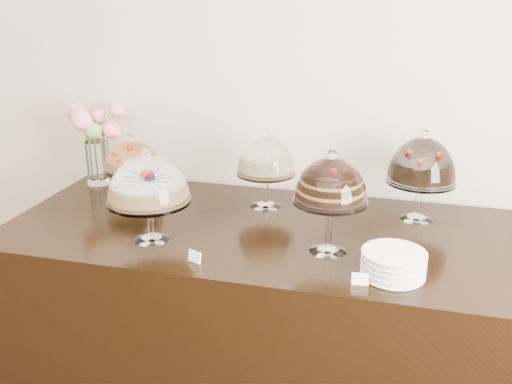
% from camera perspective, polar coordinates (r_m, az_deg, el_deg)
% --- Properties ---
extents(wall_back, '(5.00, 0.04, 3.00)m').
position_cam_1_polar(wall_back, '(2.87, 0.28, 12.17)').
color(wall_back, beige).
rests_on(wall_back, ground).
extents(display_counter, '(2.20, 1.00, 0.90)m').
position_cam_1_polar(display_counter, '(2.70, 0.28, -12.32)').
color(display_counter, black).
rests_on(display_counter, ground).
extents(cake_stand_sugar_sponge, '(0.34, 0.34, 0.39)m').
position_cam_1_polar(cake_stand_sugar_sponge, '(2.32, -10.74, 0.84)').
color(cake_stand_sugar_sponge, white).
rests_on(cake_stand_sugar_sponge, display_counter).
extents(cake_stand_choco_layer, '(0.29, 0.29, 0.42)m').
position_cam_1_polar(cake_stand_choco_layer, '(2.18, 7.50, 0.76)').
color(cake_stand_choco_layer, white).
rests_on(cake_stand_choco_layer, display_counter).
extents(cake_stand_cheesecake, '(0.28, 0.28, 0.37)m').
position_cam_1_polar(cake_stand_cheesecake, '(2.64, 0.99, 3.29)').
color(cake_stand_cheesecake, white).
rests_on(cake_stand_cheesecake, display_counter).
extents(cake_stand_dark_choco, '(0.31, 0.31, 0.41)m').
position_cam_1_polar(cake_stand_dark_choco, '(2.59, 16.28, 2.69)').
color(cake_stand_dark_choco, white).
rests_on(cake_stand_dark_choco, display_counter).
extents(cake_stand_fruit_tart, '(0.27, 0.27, 0.32)m').
position_cam_1_polar(cake_stand_fruit_tart, '(2.85, -12.34, 3.29)').
color(cake_stand_fruit_tart, white).
rests_on(cake_stand_fruit_tart, display_counter).
extents(flower_vase, '(0.32, 0.28, 0.42)m').
position_cam_1_polar(flower_vase, '(3.07, -15.97, 5.60)').
color(flower_vase, white).
rests_on(flower_vase, display_counter).
extents(plate_stack, '(0.22, 0.22, 0.09)m').
position_cam_1_polar(plate_stack, '(2.12, 13.57, -7.01)').
color(plate_stack, white).
rests_on(plate_stack, display_counter).
extents(price_card_left, '(0.06, 0.04, 0.04)m').
position_cam_1_polar(price_card_left, '(2.19, -6.16, -6.45)').
color(price_card_left, white).
rests_on(price_card_left, display_counter).
extents(price_card_right, '(0.06, 0.02, 0.04)m').
position_cam_1_polar(price_card_right, '(2.05, 10.38, -8.56)').
color(price_card_right, white).
rests_on(price_card_right, display_counter).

